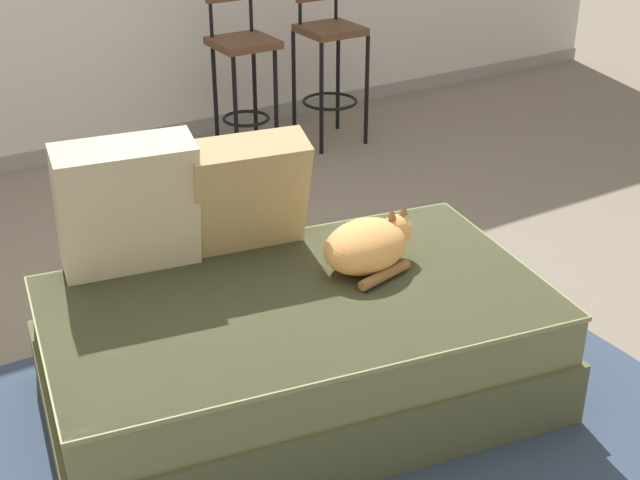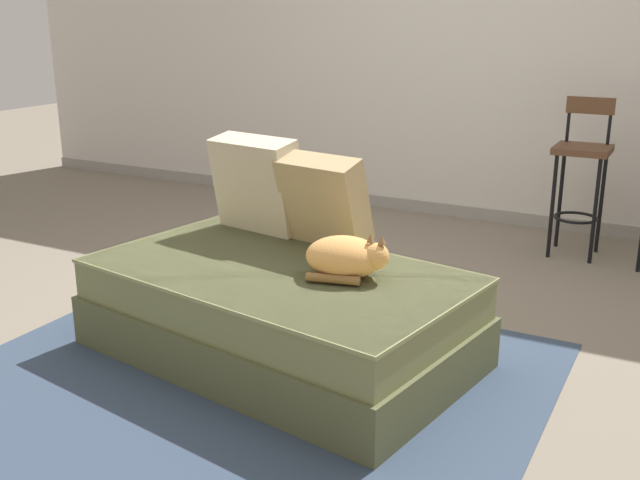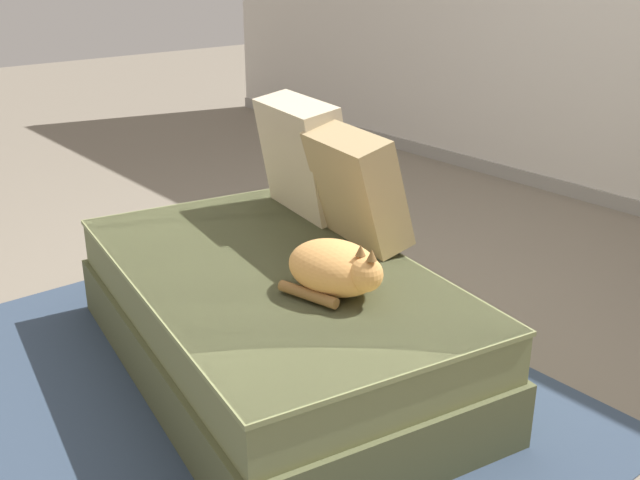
# 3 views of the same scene
# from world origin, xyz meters

# --- Properties ---
(ground_plane) EXTENTS (16.00, 16.00, 0.00)m
(ground_plane) POSITION_xyz_m (0.00, 0.00, 0.00)
(ground_plane) COLOR slate
(ground_plane) RESTS_ON ground
(wall_baseboard_trim) EXTENTS (8.00, 0.02, 0.09)m
(wall_baseboard_trim) POSITION_xyz_m (0.00, 2.20, 0.04)
(wall_baseboard_trim) COLOR gray
(wall_baseboard_trim) RESTS_ON ground
(area_rug) EXTENTS (2.34, 2.05, 0.01)m
(area_rug) POSITION_xyz_m (0.00, -0.70, 0.00)
(area_rug) COLOR #334256
(area_rug) RESTS_ON ground
(couch) EXTENTS (1.78, 1.22, 0.41)m
(couch) POSITION_xyz_m (0.00, -0.40, 0.21)
(couch) COLOR brown
(couch) RESTS_ON ground
(throw_pillow_corner) EXTENTS (0.49, 0.31, 0.47)m
(throw_pillow_corner) POSITION_xyz_m (-0.38, 0.05, 0.64)
(throw_pillow_corner) COLOR beige
(throw_pillow_corner) RESTS_ON couch
(throw_pillow_middle) EXTENTS (0.44, 0.32, 0.43)m
(throw_pillow_middle) POSITION_xyz_m (0.02, -0.02, 0.62)
(throw_pillow_middle) COLOR tan
(throw_pillow_middle) RESTS_ON couch
(cat) EXTENTS (0.37, 0.30, 0.20)m
(cat) POSITION_xyz_m (0.31, -0.36, 0.49)
(cat) COLOR tan
(cat) RESTS_ON couch
(bar_stool_near_window) EXTENTS (0.32, 0.32, 0.96)m
(bar_stool_near_window) POSITION_xyz_m (0.89, 1.69, 0.56)
(bar_stool_near_window) COLOR black
(bar_stool_near_window) RESTS_ON ground
(bar_stool_by_doorway) EXTENTS (0.33, 0.33, 0.90)m
(bar_stool_by_doorway) POSITION_xyz_m (1.44, 1.69, 0.53)
(bar_stool_by_doorway) COLOR black
(bar_stool_by_doorway) RESTS_ON ground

